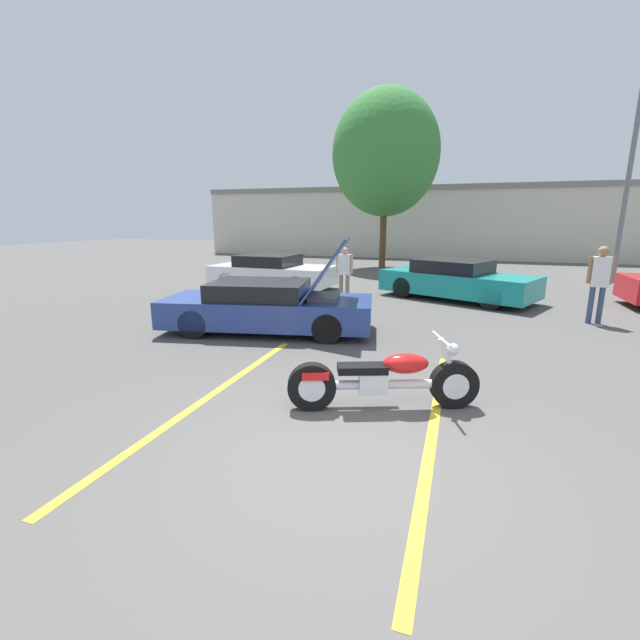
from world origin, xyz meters
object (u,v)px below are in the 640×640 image
Objects in this scene: spectator_midground at (344,269)px; motorcycle at (383,380)px; light_pole at (631,178)px; spectator_near_motorcycle at (599,278)px; show_car_hood_open at (269,306)px; parked_car_mid_row at (456,280)px; parked_car_left_row at (272,272)px; tree_background at (386,154)px.

motorcycle is at bearing -71.03° from spectator_midground.
light_pole reaches higher than spectator_near_motorcycle.
show_car_hood_open is 6.52m from parked_car_mid_row.
show_car_hood_open reaches higher than motorcycle.
light_pole is 14.92m from show_car_hood_open.
parked_car_left_row is 2.72× the size of spectator_midground.
spectator_midground is (-3.20, -1.22, 0.36)m from parked_car_mid_row.
motorcycle is (-6.52, -14.06, -3.49)m from light_pole.
parked_car_left_row is 9.68m from spectator_near_motorcycle.
motorcycle is at bearing -122.23° from spectator_near_motorcycle.
motorcycle is at bearing -79.66° from tree_background.
show_car_hood_open reaches higher than spectator_midground.
parked_car_mid_row is (0.73, 8.42, 0.20)m from motorcycle.
show_car_hood_open is at bearing -63.53° from parked_car_left_row.
parked_car_left_row is at bearing -155.46° from light_pole.
spectator_midground is at bearing -22.02° from parked_car_left_row.
tree_background is 13.08m from spectator_near_motorcycle.
motorcycle is at bearing -56.45° from show_car_hood_open.
spectator_midground is at bearing -134.60° from parked_car_mid_row.
show_car_hood_open reaches higher than spectator_near_motorcycle.
tree_background is at bearing 93.20° from spectator_midground.
parked_car_mid_row is at bearing -135.81° from light_pole.
parked_car_mid_row is 3.05× the size of spectator_midground.
light_pole is at bearing 27.13° from parked_car_left_row.
spectator_near_motorcycle is at bearing 37.22° from motorcycle.
parked_car_left_row is at bearing 102.03° from motorcycle.
spectator_near_motorcycle reaches higher than motorcycle.
show_car_hood_open is (-3.06, 3.12, 0.16)m from motorcycle.
parked_car_mid_row is 3.92m from spectator_near_motorcycle.
show_car_hood_open is at bearing -156.38° from spectator_near_motorcycle.
show_car_hood_open is at bearing 113.95° from motorcycle.
spectator_midground is (3.00, -1.38, 0.36)m from parked_car_left_row.
light_pole reaches higher than spectator_midground.
spectator_near_motorcycle is (6.87, -10.24, -4.36)m from tree_background.
spectator_near_motorcycle is at bearing -108.49° from light_pole.
tree_background reaches higher than spectator_midground.
tree_background is 1.73× the size of parked_car_mid_row.
parked_car_mid_row is 6.21m from parked_car_left_row.
parked_car_mid_row is at bearing 64.53° from motorcycle.
show_car_hood_open is (-0.07, -13.28, -4.89)m from tree_background.
show_car_hood_open reaches higher than parked_car_left_row.
light_pole is at bearing -13.79° from tree_background.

